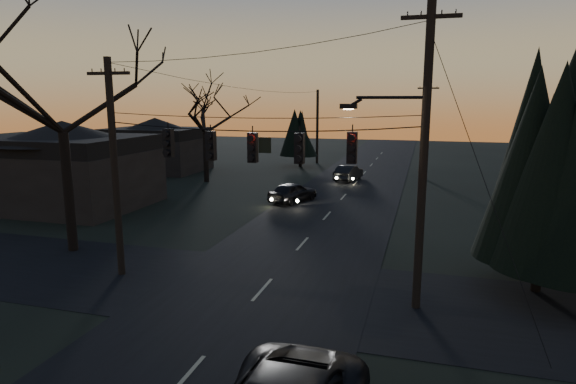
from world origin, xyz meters
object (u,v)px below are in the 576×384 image
(utility_pole_left, at_px, (122,274))
(sedan_oncoming_a, at_px, (293,192))
(sedan_oncoming_b, at_px, (348,173))
(utility_pole_right, at_px, (416,307))
(utility_pole_far_r, at_px, (423,179))
(evergreen_right, at_px, (548,161))
(bare_tree_left, at_px, (59,82))
(utility_pole_far_l, at_px, (317,163))

(utility_pole_left, bearing_deg, sedan_oncoming_a, 79.12)
(sedan_oncoming_b, bearing_deg, utility_pole_right, 114.56)
(utility_pole_left, height_order, utility_pole_far_r, same)
(utility_pole_far_r, relative_size, sedan_oncoming_b, 2.11)
(utility_pole_right, height_order, utility_pole_left, utility_pole_right)
(utility_pole_far_r, height_order, evergreen_right, evergreen_right)
(utility_pole_far_r, height_order, sedan_oncoming_b, utility_pole_far_r)
(bare_tree_left, xyz_separation_m, evergreen_right, (19.77, 0.58, -2.85))
(bare_tree_left, height_order, evergreen_right, bare_tree_left)
(utility_pole_left, height_order, evergreen_right, evergreen_right)
(evergreen_right, bearing_deg, bare_tree_left, -178.31)
(utility_pole_left, relative_size, utility_pole_far_l, 1.06)
(utility_pole_left, distance_m, sedan_oncoming_a, 15.59)
(bare_tree_left, bearing_deg, utility_pole_far_r, 58.98)
(evergreen_right, height_order, sedan_oncoming_a, evergreen_right)
(utility_pole_left, bearing_deg, evergreen_right, 9.69)
(utility_pole_right, relative_size, utility_pole_far_l, 1.25)
(utility_pole_far_l, height_order, evergreen_right, evergreen_right)
(utility_pole_right, relative_size, bare_tree_left, 0.91)
(sedan_oncoming_b, bearing_deg, evergreen_right, 125.48)
(utility_pole_left, xyz_separation_m, sedan_oncoming_a, (2.94, 15.29, 0.69))
(utility_pole_right, distance_m, utility_pole_left, 11.50)
(utility_pole_right, height_order, evergreen_right, evergreen_right)
(bare_tree_left, xyz_separation_m, sedan_oncoming_b, (9.28, 23.19, -7.01))
(utility_pole_right, xyz_separation_m, utility_pole_far_l, (-11.50, 36.00, 0.00))
(utility_pole_right, bearing_deg, utility_pole_far_r, 90.00)
(utility_pole_right, height_order, utility_pole_far_l, utility_pole_right)
(utility_pole_far_l, distance_m, bare_tree_left, 35.00)
(utility_pole_far_r, bearing_deg, utility_pole_far_l, 145.18)
(sedan_oncoming_a, bearing_deg, utility_pole_left, 100.76)
(evergreen_right, bearing_deg, utility_pole_far_r, 99.41)
(utility_pole_far_r, distance_m, utility_pole_far_l, 14.01)
(utility_pole_left, height_order, utility_pole_far_l, utility_pole_left)
(utility_pole_left, relative_size, bare_tree_left, 0.77)
(utility_pole_right, relative_size, evergreen_right, 1.18)
(evergreen_right, bearing_deg, utility_pole_left, -170.31)
(utility_pole_right, distance_m, sedan_oncoming_a, 17.54)
(utility_pole_far_l, relative_size, bare_tree_left, 0.73)
(utility_pole_right, bearing_deg, sedan_oncoming_a, 119.24)
(utility_pole_right, height_order, bare_tree_left, bare_tree_left)
(utility_pole_far_r, distance_m, sedan_oncoming_a, 15.34)
(evergreen_right, bearing_deg, utility_pole_right, -147.43)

